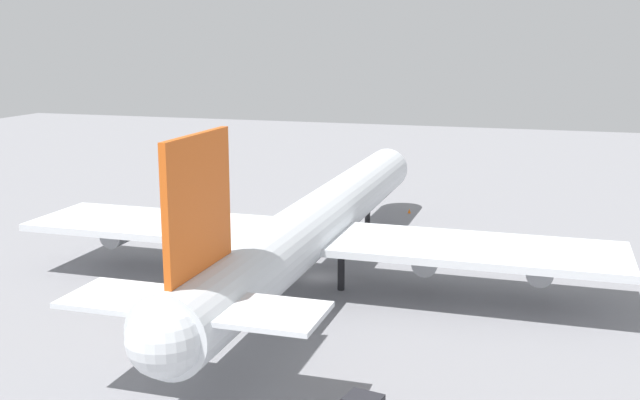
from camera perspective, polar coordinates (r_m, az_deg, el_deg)
ground_plane at (r=78.70m, az=0.00°, el=-5.81°), size 281.51×281.51×0.00m
cargo_airplane at (r=76.54m, az=-0.13°, el=-1.70°), size 70.38×59.09×18.12m
cargo_loader at (r=107.29m, az=-9.94°, el=-0.53°), size 4.68×5.23×2.11m
safety_cone_nose at (r=107.60m, az=6.73°, el=-0.82°), size 0.45×0.45×0.64m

